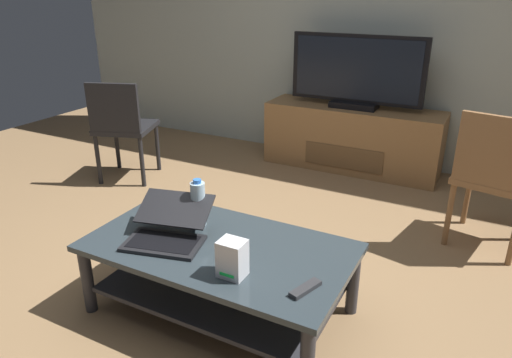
% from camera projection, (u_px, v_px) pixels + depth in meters
% --- Properties ---
extents(ground_plane, '(7.68, 7.68, 0.00)m').
position_uv_depth(ground_plane, '(226.00, 284.00, 2.63)').
color(ground_plane, olive).
extents(back_wall, '(6.40, 0.12, 2.80)m').
position_uv_depth(back_wall, '(366.00, 4.00, 4.07)').
color(back_wall, '#A8B2A8').
rests_on(back_wall, ground).
extents(coffee_table, '(1.28, 0.71, 0.39)m').
position_uv_depth(coffee_table, '(219.00, 265.00, 2.32)').
color(coffee_table, '#2D383D').
rests_on(coffee_table, ground).
extents(media_cabinet, '(1.54, 0.45, 0.56)m').
position_uv_depth(media_cabinet, '(352.00, 138.00, 4.21)').
color(media_cabinet, olive).
rests_on(media_cabinet, ground).
extents(television, '(1.15, 0.20, 0.62)m').
position_uv_depth(television, '(356.00, 73.00, 3.97)').
color(television, black).
rests_on(television, media_cabinet).
extents(dining_chair, '(0.52, 0.52, 0.88)m').
position_uv_depth(dining_chair, '(495.00, 174.00, 2.82)').
color(dining_chair, brown).
rests_on(dining_chair, ground).
extents(side_chair, '(0.56, 0.56, 0.85)m').
position_uv_depth(side_chair, '(122.00, 124.00, 3.86)').
color(side_chair, black).
rests_on(side_chair, ground).
extents(laptop, '(0.45, 0.46, 0.17)m').
position_uv_depth(laptop, '(168.00, 229.00, 2.30)').
color(laptop, black).
rests_on(laptop, coffee_table).
extents(router_box, '(0.11, 0.10, 0.17)m').
position_uv_depth(router_box, '(232.00, 259.00, 2.00)').
color(router_box, silver).
rests_on(router_box, coffee_table).
extents(water_bottle_near, '(0.08, 0.08, 0.25)m').
position_uv_depth(water_bottle_near, '(198.00, 203.00, 2.42)').
color(water_bottle_near, silver).
rests_on(water_bottle_near, coffee_table).
extents(cell_phone, '(0.13, 0.16, 0.01)m').
position_uv_depth(cell_phone, '(237.00, 251.00, 2.21)').
color(cell_phone, black).
rests_on(cell_phone, coffee_table).
extents(tv_remote, '(0.09, 0.17, 0.02)m').
position_uv_depth(tv_remote, '(305.00, 289.00, 1.92)').
color(tv_remote, '#2D2D30').
rests_on(tv_remote, coffee_table).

